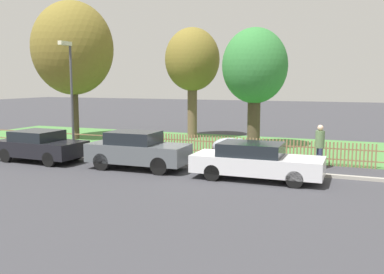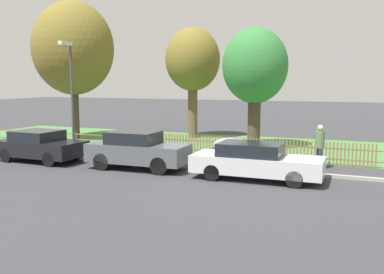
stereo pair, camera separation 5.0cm
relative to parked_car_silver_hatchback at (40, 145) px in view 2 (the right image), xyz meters
name	(u,v)px [view 2 (the right image)]	position (x,y,z in m)	size (l,w,h in m)	color
ground_plane	(218,169)	(7.66, 1.31, -0.68)	(120.00, 120.00, 0.00)	#38383D
kerb_stone	(219,167)	(7.66, 1.41, -0.62)	(36.50, 0.20, 0.12)	#9E998E
grass_strip	(257,146)	(7.66, 7.66, -0.68)	(36.50, 8.03, 0.01)	#477F3D
park_fence	(236,148)	(7.66, 3.66, -0.19)	(36.50, 0.05, 0.99)	olive
parked_car_silver_hatchback	(40,145)	(0.00, 0.00, 0.00)	(3.87, 1.93, 1.32)	black
parked_car_black_saloon	(137,150)	(4.71, 0.13, 0.08)	(4.00, 1.74, 1.48)	#51565B
parked_car_navy_estate	(255,161)	(9.44, 0.09, -0.02)	(4.55, 1.74, 1.30)	silver
covered_motorcycle	(231,147)	(7.68, 2.94, -0.05)	(1.84, 0.83, 1.03)	black
tree_nearest_kerb	(73,49)	(-3.09, 6.47, 4.64)	(4.71, 4.71, 8.05)	#473828
tree_behind_motorcycle	(193,61)	(3.14, 9.67, 3.97)	(3.28, 3.28, 6.62)	brown
tree_mid_park	(255,67)	(7.59, 7.14, 3.45)	(3.32, 3.32, 6.12)	#473828
pedestrian_near_fence	(320,144)	(11.33, 2.79, 0.31)	(0.47, 0.47, 1.75)	#2D3351
street_lamp	(70,83)	(0.11, 2.02, 2.65)	(0.20, 0.79, 5.23)	#47474C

